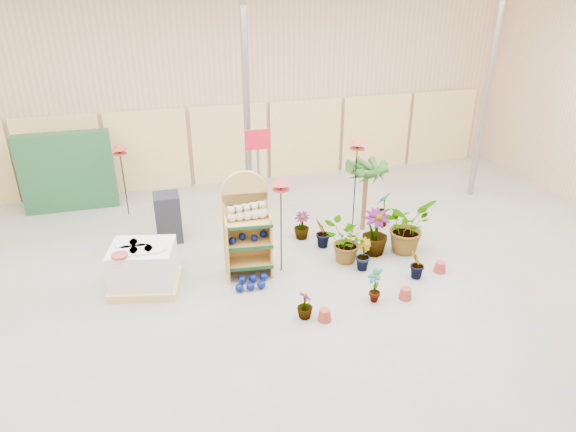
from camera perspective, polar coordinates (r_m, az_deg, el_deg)
The scene contains 23 objects.
room at distance 8.12m, azimuth -0.93°, elevation 5.74°, with size 15.20×12.10×4.70m.
display_shelf at distance 9.05m, azimuth -4.61°, elevation -1.37°, with size 0.85×0.59×1.93m.
teddy_bears at distance 8.83m, azimuth -4.39°, elevation 0.37°, with size 0.72×0.20×0.31m.
gazing_balls_shelf at distance 9.01m, azimuth -4.45°, elevation -2.36°, with size 0.71×0.24×0.13m.
gazing_balls_floor at distance 9.02m, azimuth -4.05°, elevation -7.37°, with size 0.63×0.39×0.15m.
pallet_stack at distance 9.13m, azimuth -15.73°, elevation -5.51°, with size 1.31×1.16×0.84m.
charcoal_planters at distance 10.56m, azimuth -13.17°, elevation -0.16°, with size 0.50×0.50×1.00m.
trellis_stock at distance 12.52m, azimuth -23.31°, elevation 4.51°, with size 2.00×0.30×1.80m, color #1F4F2B.
offer_sign at distance 10.26m, azimuth -3.30°, elevation 6.21°, with size 0.50×0.08×2.20m.
bird_table_front at distance 8.70m, azimuth -0.81°, elevation 3.62°, with size 0.34×0.34×1.85m.
bird_table_right at distance 10.11m, azimuth 7.73°, elevation 7.93°, with size 0.34×0.34×2.09m.
bird_table_back at distance 11.56m, azimuth -18.25°, elevation 7.12°, with size 0.34×0.34×1.68m.
palm at distance 10.51m, azimuth 8.72°, elevation 5.16°, with size 0.70×0.70×1.60m.
potted_plant_1 at distance 9.48m, azimuth 8.29°, elevation -4.24°, with size 0.33×0.26×0.60m, color #214E18.
potted_plant_2 at distance 9.59m, azimuth 6.40°, elevation -2.93°, with size 0.76×0.65×0.84m, color #214E18.
potted_plant_3 at distance 9.94m, azimuth 9.65°, elevation -1.81°, with size 0.51×0.51×0.91m, color #214E18.
potted_plant_4 at distance 11.10m, azimuth 10.60°, elevation 0.84°, with size 0.42×0.29×0.81m, color #214E18.
potted_plant_5 at distance 10.09m, azimuth 3.85°, elevation -1.90°, with size 0.36×0.29×0.65m, color #214E18.
potted_plant_7 at distance 8.18m, azimuth 1.90°, elevation -9.87°, with size 0.26×0.26×0.46m, color #214E18.
potted_plant_8 at distance 8.62m, azimuth 9.63°, elevation -7.56°, with size 0.33×0.22×0.62m, color #214E18.
potted_plant_9 at distance 9.37m, azimuth 14.15°, elevation -5.27°, with size 0.31×0.25×0.57m, color #214E18.
potted_plant_10 at distance 10.14m, azimuth 13.03°, elevation -1.08°, with size 0.96×0.83×1.06m, color #214E18.
potted_plant_11 at distance 10.44m, azimuth 1.54°, elevation -1.07°, with size 0.32×0.32×0.57m, color #214E18.
Camera 1 is at (-1.91, -6.48, 4.99)m, focal length 32.00 mm.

